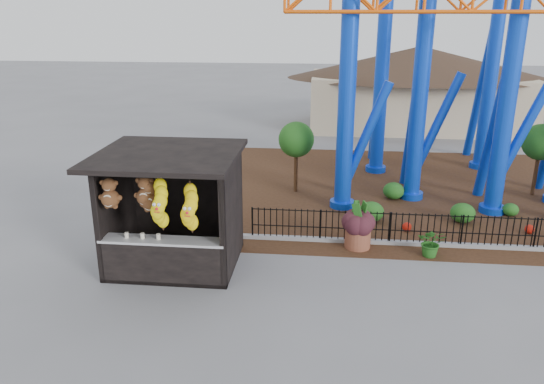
# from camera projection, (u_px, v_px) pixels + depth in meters

# --- Properties ---
(ground) EXTENTS (120.00, 120.00, 0.00)m
(ground) POSITION_uv_depth(u_px,v_px,m) (285.00, 291.00, 12.82)
(ground) COLOR slate
(ground) RESTS_ON ground
(mulch_bed) EXTENTS (18.00, 12.00, 0.02)m
(mulch_bed) POSITION_uv_depth(u_px,v_px,m) (408.00, 191.00, 19.95)
(mulch_bed) COLOR #331E11
(mulch_bed) RESTS_ON ground
(curb) EXTENTS (18.00, 0.18, 0.12)m
(curb) POSITION_uv_depth(u_px,v_px,m) (432.00, 244.00, 15.23)
(curb) COLOR gray
(curb) RESTS_ON ground
(prize_booth) EXTENTS (3.50, 3.40, 3.12)m
(prize_booth) POSITION_uv_depth(u_px,v_px,m) (170.00, 213.00, 13.47)
(prize_booth) COLOR black
(prize_booth) RESTS_ON ground
(picket_fence) EXTENTS (12.20, 0.06, 1.00)m
(picket_fence) POSITION_uv_depth(u_px,v_px,m) (466.00, 231.00, 15.00)
(picket_fence) COLOR black
(picket_fence) RESTS_ON ground
(roller_coaster) EXTENTS (11.00, 6.37, 10.82)m
(roller_coaster) POSITION_uv_depth(u_px,v_px,m) (456.00, 10.00, 17.99)
(roller_coaster) COLOR blue
(roller_coaster) RESTS_ON ground
(terracotta_planter) EXTENTS (0.90, 0.90, 0.66)m
(terracotta_planter) POSITION_uv_depth(u_px,v_px,m) (358.00, 237.00, 15.07)
(terracotta_planter) COLOR brown
(terracotta_planter) RESTS_ON ground
(planter_foliage) EXTENTS (0.70, 0.70, 0.64)m
(planter_foliage) POSITION_uv_depth(u_px,v_px,m) (359.00, 216.00, 14.86)
(planter_foliage) COLOR #33141B
(planter_foliage) RESTS_ON terracotta_planter
(potted_plant) EXTENTS (0.88, 0.81, 0.83)m
(potted_plant) POSITION_uv_depth(u_px,v_px,m) (432.00, 242.00, 14.49)
(potted_plant) COLOR #225719
(potted_plant) RESTS_ON ground
(landscaping) EXTENTS (6.99, 3.86, 0.64)m
(landscaping) POSITION_uv_depth(u_px,v_px,m) (433.00, 208.00, 17.40)
(landscaping) COLOR #1D4F17
(landscaping) RESTS_ON mulch_bed
(pavilion) EXTENTS (15.00, 15.00, 4.80)m
(pavilion) POSITION_uv_depth(u_px,v_px,m) (419.00, 74.00, 30.07)
(pavilion) COLOR #BFAD8C
(pavilion) RESTS_ON ground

